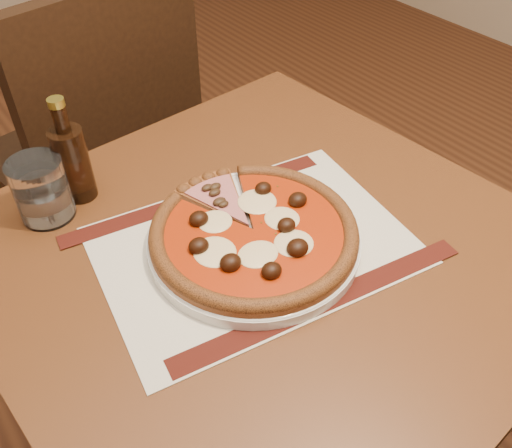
{
  "coord_description": "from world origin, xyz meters",
  "views": [
    {
      "loc": [
        -0.42,
        -0.26,
        1.33
      ],
      "look_at": [
        -0.06,
        0.22,
        0.78
      ],
      "focal_mm": 38.0,
      "sensor_mm": 36.0,
      "label": 1
    }
  ],
  "objects_px": {
    "table": "(263,289)",
    "plate": "(254,241)",
    "chair_far": "(102,143)",
    "water_glass": "(41,190)",
    "bottle": "(72,160)",
    "pizza": "(254,231)"
  },
  "relations": [
    {
      "from": "pizza",
      "to": "bottle",
      "type": "height_order",
      "value": "bottle"
    },
    {
      "from": "chair_far",
      "to": "water_glass",
      "type": "height_order",
      "value": "chair_far"
    },
    {
      "from": "plate",
      "to": "pizza",
      "type": "relative_size",
      "value": 1.03
    },
    {
      "from": "table",
      "to": "bottle",
      "type": "bearing_deg",
      "value": 121.35
    },
    {
      "from": "pizza",
      "to": "chair_far",
      "type": "bearing_deg",
      "value": 87.43
    },
    {
      "from": "chair_far",
      "to": "plate",
      "type": "height_order",
      "value": "chair_far"
    },
    {
      "from": "table",
      "to": "pizza",
      "type": "xyz_separation_m",
      "value": [
        -0.01,
        0.01,
        0.13
      ]
    },
    {
      "from": "table",
      "to": "chair_far",
      "type": "bearing_deg",
      "value": 88.47
    },
    {
      "from": "plate",
      "to": "bottle",
      "type": "xyz_separation_m",
      "value": [
        -0.16,
        0.27,
        0.06
      ]
    },
    {
      "from": "chair_far",
      "to": "pizza",
      "type": "height_order",
      "value": "chair_far"
    },
    {
      "from": "table",
      "to": "plate",
      "type": "height_order",
      "value": "plate"
    },
    {
      "from": "table",
      "to": "plate",
      "type": "bearing_deg",
      "value": 144.74
    },
    {
      "from": "chair_far",
      "to": "plate",
      "type": "bearing_deg",
      "value": 77.5
    },
    {
      "from": "chair_far",
      "to": "pizza",
      "type": "relative_size",
      "value": 3.1
    },
    {
      "from": "bottle",
      "to": "table",
      "type": "bearing_deg",
      "value": -58.65
    },
    {
      "from": "chair_far",
      "to": "plate",
      "type": "xyz_separation_m",
      "value": [
        -0.03,
        -0.69,
        0.21
      ]
    },
    {
      "from": "pizza",
      "to": "bottle",
      "type": "relative_size",
      "value": 1.71
    },
    {
      "from": "water_glass",
      "to": "bottle",
      "type": "bearing_deg",
      "value": 14.49
    },
    {
      "from": "chair_far",
      "to": "table",
      "type": "bearing_deg",
      "value": 78.55
    },
    {
      "from": "chair_far",
      "to": "plate",
      "type": "relative_size",
      "value": 3.02
    },
    {
      "from": "chair_far",
      "to": "water_glass",
      "type": "distance_m",
      "value": 0.56
    },
    {
      "from": "chair_far",
      "to": "bottle",
      "type": "xyz_separation_m",
      "value": [
        -0.19,
        -0.42,
        0.27
      ]
    }
  ]
}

